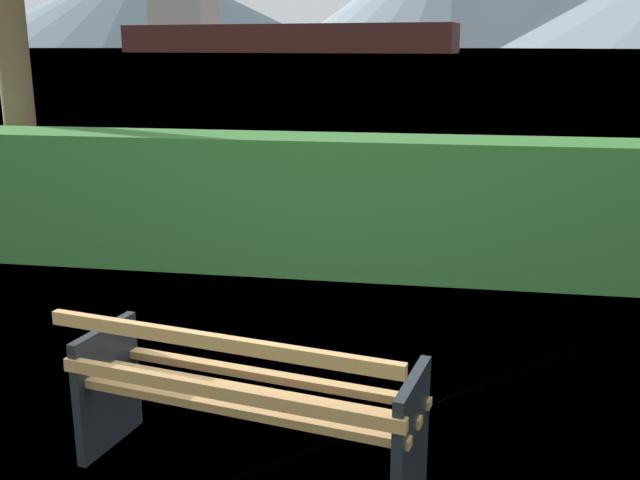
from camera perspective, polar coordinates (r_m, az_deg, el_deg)
name	(u,v)px	position (r m, az deg, el deg)	size (l,w,h in m)	color
ground_plane	(251,472)	(3.94, -5.41, -17.46)	(1400.00, 1400.00, 0.00)	olive
water_surface	(448,50)	(311.09, 9.92, 14.32)	(620.00, 620.00, 0.00)	#7A99A8
park_bench	(243,401)	(3.68, -5.99, -12.29)	(1.82, 0.89, 0.87)	tan
hedge_row	(346,205)	(6.94, 2.02, 2.73)	(10.07, 0.75, 1.28)	#387A33
cargo_ship_large	(257,28)	(202.36, -4.89, 16.04)	(91.46, 27.30, 22.29)	#471E19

